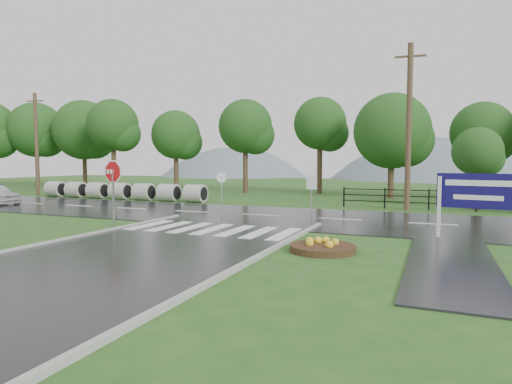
% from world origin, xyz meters
% --- Properties ---
extents(ground, '(120.00, 120.00, 0.00)m').
position_xyz_m(ground, '(0.00, 0.00, 0.00)').
color(ground, '#26511B').
rests_on(ground, ground).
extents(main_road, '(90.00, 8.00, 0.04)m').
position_xyz_m(main_road, '(0.00, 10.00, 0.00)').
color(main_road, black).
rests_on(main_road, ground).
extents(walkway, '(2.20, 11.00, 0.04)m').
position_xyz_m(walkway, '(8.50, 4.00, 0.00)').
color(walkway, '#28282A').
rests_on(walkway, ground).
extents(crosswalk, '(6.50, 2.80, 0.02)m').
position_xyz_m(crosswalk, '(0.00, 5.00, 0.06)').
color(crosswalk, silver).
rests_on(crosswalk, ground).
extents(curb_right, '(0.15, 24.00, 0.12)m').
position_xyz_m(curb_right, '(3.55, -4.00, 0.00)').
color(curb_right, '#A3A39B').
rests_on(curb_right, ground).
extents(fence_west, '(9.58, 0.08, 1.20)m').
position_xyz_m(fence_west, '(7.75, 16.00, 0.72)').
color(fence_west, black).
rests_on(fence_west, ground).
extents(hills, '(102.00, 48.00, 48.00)m').
position_xyz_m(hills, '(3.49, 65.00, -15.54)').
color(hills, slate).
rests_on(hills, ground).
extents(treeline, '(83.20, 5.20, 10.00)m').
position_xyz_m(treeline, '(1.00, 24.00, 0.00)').
color(treeline, '#194415').
rests_on(treeline, ground).
extents(culvert_pipes, '(13.90, 1.20, 1.20)m').
position_xyz_m(culvert_pipes, '(-13.03, 15.00, 0.60)').
color(culvert_pipes, '#9E9B93').
rests_on(culvert_pipes, ground).
extents(stop_sign, '(1.31, 0.17, 2.96)m').
position_xyz_m(stop_sign, '(-4.26, 4.29, 2.04)').
color(stop_sign, '#939399').
rests_on(stop_sign, ground).
extents(estate_billboard, '(2.61, 0.54, 2.31)m').
position_xyz_m(estate_billboard, '(9.40, 6.64, 1.59)').
color(estate_billboard, silver).
rests_on(estate_billboard, ground).
extents(flower_bed, '(1.99, 1.99, 0.40)m').
position_xyz_m(flower_bed, '(4.96, 2.82, 0.15)').
color(flower_bed, '#332111').
rests_on(flower_bed, ground).
extents(reg_sign_small, '(0.47, 0.12, 2.15)m').
position_xyz_m(reg_sign_small, '(3.33, 7.46, 1.53)').
color(reg_sign_small, '#939399').
rests_on(reg_sign_small, ground).
extents(reg_sign_round, '(0.51, 0.09, 2.21)m').
position_xyz_m(reg_sign_round, '(-1.47, 8.65, 1.40)').
color(reg_sign_round, '#939399').
rests_on(reg_sign_round, ground).
extents(utility_pole_west, '(1.44, 0.48, 8.25)m').
position_xyz_m(utility_pole_west, '(-21.87, 15.50, 4.19)').
color(utility_pole_west, '#473523').
rests_on(utility_pole_west, ground).
extents(utility_pole_east, '(1.63, 0.31, 9.18)m').
position_xyz_m(utility_pole_east, '(6.62, 15.50, 4.67)').
color(utility_pole_east, '#473523').
rests_on(utility_pole_east, ground).
extents(entrance_tree_left, '(2.73, 2.73, 4.66)m').
position_xyz_m(entrance_tree_left, '(10.20, 17.50, 3.26)').
color(entrance_tree_left, '#3D2B1C').
rests_on(entrance_tree_left, ground).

